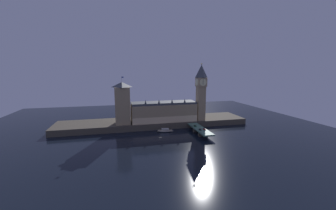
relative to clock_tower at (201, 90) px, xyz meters
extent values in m
plane|color=black|center=(-53.82, -26.04, -41.84)|extent=(400.00, 400.00, 0.00)
cube|color=#4C4438|center=(-53.82, 12.96, -38.47)|extent=(220.00, 42.00, 6.75)
cube|color=tan|center=(-43.17, 6.04, -25.15)|extent=(74.22, 23.16, 19.87)
cube|color=beige|center=(-43.17, -5.66, -31.51)|extent=(74.22, 0.20, 7.15)
cube|color=#42474C|center=(-43.17, 6.04, -14.02)|extent=(74.22, 21.31, 2.40)
cone|color=#42474C|center=(-65.43, -3.81, -10.63)|extent=(2.40, 2.40, 4.37)
cone|color=#42474C|center=(-50.59, -3.81, -10.63)|extent=(2.40, 2.40, 4.37)
cone|color=#42474C|center=(-35.74, -3.81, -10.63)|extent=(2.40, 2.40, 4.37)
cone|color=#42474C|center=(-20.90, -3.81, -10.63)|extent=(2.40, 2.40, 4.37)
cube|color=tan|center=(0.00, 0.00, -15.24)|extent=(9.09, 9.09, 39.70)
cube|color=tan|center=(0.00, 0.00, 9.72)|extent=(10.72, 10.72, 10.23)
cylinder|color=beige|center=(0.00, -5.49, 9.72)|extent=(8.26, 0.25, 8.26)
cylinder|color=beige|center=(0.00, 5.49, 9.72)|extent=(8.26, 0.25, 8.26)
cylinder|color=beige|center=(5.49, 0.00, 9.72)|extent=(0.25, 8.26, 8.26)
cylinder|color=beige|center=(-5.49, 0.00, 9.72)|extent=(0.25, 8.26, 8.26)
cube|color=black|center=(0.00, -5.67, 10.34)|extent=(0.36, 0.10, 6.19)
pyramid|color=#42474C|center=(0.00, 0.00, 22.22)|extent=(10.72, 10.72, 14.77)
sphere|color=gold|center=(0.00, 0.00, 30.41)|extent=(1.60, 1.60, 1.60)
cube|color=tan|center=(-89.71, 3.37, -14.89)|extent=(15.83, 15.83, 40.40)
pyramid|color=#42474C|center=(-89.71, 3.37, 8.01)|extent=(16.15, 16.15, 5.41)
cylinder|color=#99999E|center=(-89.71, 3.37, 13.72)|extent=(0.24, 0.24, 6.00)
cube|color=navy|center=(-88.61, 3.37, 15.82)|extent=(2.00, 0.08, 1.20)
cube|color=#4C7560|center=(-12.81, -31.04, -36.97)|extent=(10.88, 46.00, 1.40)
cube|color=#4C4438|center=(-12.81, -38.71, -39.75)|extent=(9.25, 3.20, 4.18)
cube|color=#4C4438|center=(-12.81, -23.38, -39.75)|extent=(9.25, 3.20, 4.18)
cube|color=#235633|center=(-15.20, -23.03, -35.66)|extent=(1.84, 4.48, 0.86)
cube|color=black|center=(-15.20, -23.03, -35.01)|extent=(1.51, 2.02, 0.45)
cylinder|color=black|center=(-16.08, -21.64, -35.95)|extent=(0.22, 0.64, 0.64)
cylinder|color=black|center=(-14.33, -21.64, -35.95)|extent=(0.22, 0.64, 0.64)
cylinder|color=black|center=(-16.08, -24.42, -35.95)|extent=(0.22, 0.64, 0.64)
cylinder|color=black|center=(-14.33, -24.42, -35.95)|extent=(0.22, 0.64, 0.64)
cube|color=black|center=(-15.20, -37.00, -35.69)|extent=(1.74, 3.94, 0.79)
cube|color=black|center=(-15.20, -37.00, -35.07)|extent=(1.42, 1.77, 0.45)
cylinder|color=black|center=(-16.03, -35.78, -35.95)|extent=(0.22, 0.64, 0.64)
cylinder|color=black|center=(-14.38, -35.78, -35.95)|extent=(0.22, 0.64, 0.64)
cylinder|color=black|center=(-16.03, -38.22, -35.95)|extent=(0.22, 0.64, 0.64)
cylinder|color=black|center=(-14.38, -38.22, -35.95)|extent=(0.22, 0.64, 0.64)
cube|color=red|center=(-10.42, -36.28, -35.72)|extent=(1.78, 3.96, 0.75)
cube|color=black|center=(-10.42, -36.28, -35.12)|extent=(1.46, 1.78, 0.45)
cylinder|color=black|center=(-9.57, -37.51, -35.95)|extent=(0.22, 0.64, 0.64)
cylinder|color=black|center=(-11.26, -37.51, -35.95)|extent=(0.22, 0.64, 0.64)
cylinder|color=black|center=(-9.57, -35.06, -35.95)|extent=(0.22, 0.64, 0.64)
cylinder|color=black|center=(-11.26, -35.06, -35.95)|extent=(0.22, 0.64, 0.64)
cylinder|color=black|center=(-17.60, -19.78, -35.85)|extent=(0.28, 0.28, 0.84)
cylinder|color=gray|center=(-17.60, -19.78, -35.08)|extent=(0.38, 0.38, 0.70)
sphere|color=tan|center=(-17.60, -19.78, -34.62)|extent=(0.23, 0.23, 0.23)
cylinder|color=#2D3333|center=(-18.00, -45.76, -36.02)|extent=(0.56, 0.56, 0.50)
cylinder|color=#2D3333|center=(-18.00, -45.76, -33.50)|extent=(0.18, 0.18, 4.53)
sphere|color=#F9E5A3|center=(-18.00, -45.76, -30.69)|extent=(0.60, 0.60, 0.60)
sphere|color=#F9E5A3|center=(-18.45, -45.76, -31.04)|extent=(0.44, 0.44, 0.44)
sphere|color=#F9E5A3|center=(-17.55, -45.76, -31.04)|extent=(0.44, 0.44, 0.44)
ellipsoid|color=#B2A893|center=(-46.69, -16.66, -40.84)|extent=(17.72, 7.31, 2.01)
cube|color=tan|center=(-46.69, -16.66, -39.92)|extent=(15.53, 6.11, 0.24)
cube|color=#B7B2A8|center=(-46.69, -16.66, -38.80)|extent=(8.11, 3.97, 2.01)
camera|label=1|loc=(-93.64, -223.00, 22.80)|focal=22.00mm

